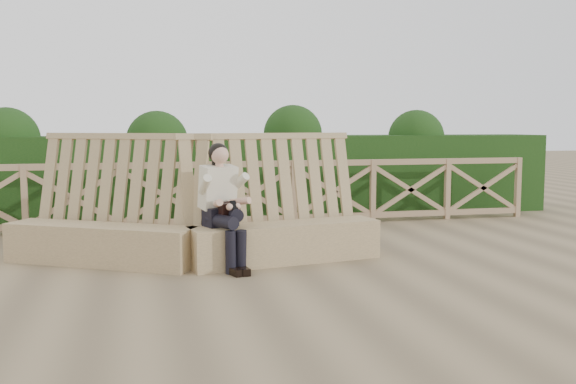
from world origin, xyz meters
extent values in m
plane|color=brown|center=(0.00, 0.00, 0.00)|extent=(60.00, 60.00, 0.00)
cube|color=#89724E|center=(-2.33, 1.04, 0.24)|extent=(2.34, 1.65, 0.49)
cube|color=#89724E|center=(-2.19, 1.28, 0.82)|extent=(2.31, 1.61, 1.60)
cube|color=#89724E|center=(-0.10, 0.65, 0.24)|extent=(2.46, 0.92, 0.49)
cube|color=#89724E|center=(-0.15, 0.91, 0.82)|extent=(2.45, 0.87, 1.60)
cube|color=black|center=(-0.91, 0.61, 0.60)|extent=(0.44, 0.38, 0.23)
cube|color=beige|center=(-0.93, 0.65, 0.95)|extent=(0.49, 0.42, 0.54)
sphere|color=tan|center=(-0.91, 0.61, 1.35)|extent=(0.28, 0.28, 0.22)
sphere|color=black|center=(-0.93, 0.64, 1.37)|extent=(0.31, 0.31, 0.24)
cylinder|color=black|center=(-0.93, 0.37, 0.58)|extent=(0.31, 0.50, 0.16)
cylinder|color=black|center=(-0.78, 0.45, 0.65)|extent=(0.31, 0.51, 0.17)
cylinder|color=black|center=(-0.86, 0.15, 0.24)|extent=(0.16, 0.16, 0.49)
cylinder|color=black|center=(-0.73, 0.18, 0.24)|extent=(0.16, 0.16, 0.49)
cube|color=black|center=(-0.82, 0.06, 0.04)|extent=(0.17, 0.27, 0.08)
cube|color=black|center=(-0.72, 0.08, 0.04)|extent=(0.17, 0.27, 0.08)
cube|color=black|center=(-0.83, 0.44, 0.70)|extent=(0.27, 0.21, 0.16)
cube|color=black|center=(-0.79, 0.28, 0.77)|extent=(0.10, 0.11, 0.12)
cube|color=#9B7C5A|center=(0.00, 3.50, 1.05)|extent=(10.10, 0.07, 0.10)
cube|color=#9B7C5A|center=(0.00, 3.50, 0.12)|extent=(10.10, 0.07, 0.10)
cube|color=black|center=(0.00, 4.70, 0.75)|extent=(12.00, 1.20, 1.50)
camera|label=1|loc=(-1.90, -7.01, 1.70)|focal=40.00mm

